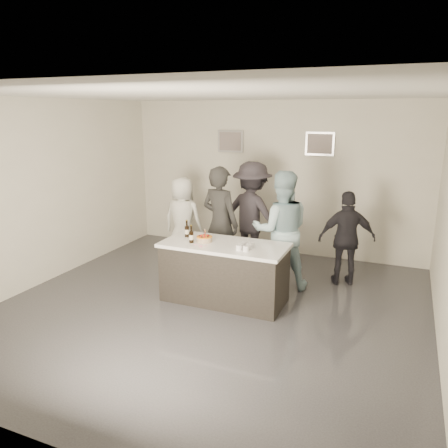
# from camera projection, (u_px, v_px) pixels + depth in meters

# --- Properties ---
(floor) EXTENTS (6.00, 6.00, 0.00)m
(floor) POSITION_uv_depth(u_px,v_px,m) (211.00, 308.00, 6.37)
(floor) COLOR #3D3D42
(floor) RESTS_ON ground
(ceiling) EXTENTS (6.00, 6.00, 0.00)m
(ceiling) POSITION_uv_depth(u_px,v_px,m) (209.00, 94.00, 5.62)
(ceiling) COLOR white
(wall_back) EXTENTS (6.00, 0.04, 3.00)m
(wall_back) POSITION_uv_depth(u_px,v_px,m) (273.00, 178.00, 8.67)
(wall_back) COLOR silver
(wall_back) RESTS_ON ground
(wall_front) EXTENTS (6.00, 0.04, 3.00)m
(wall_front) POSITION_uv_depth(u_px,v_px,m) (45.00, 285.00, 3.32)
(wall_front) COLOR silver
(wall_front) RESTS_ON ground
(wall_left) EXTENTS (0.04, 6.00, 3.00)m
(wall_left) POSITION_uv_depth(u_px,v_px,m) (43.00, 192.00, 7.13)
(wall_left) COLOR silver
(wall_left) RESTS_ON ground
(picture_left) EXTENTS (0.54, 0.04, 0.44)m
(picture_left) POSITION_uv_depth(u_px,v_px,m) (231.00, 141.00, 8.81)
(picture_left) COLOR #B2B2B7
(picture_left) RESTS_ON wall_back
(picture_right) EXTENTS (0.54, 0.04, 0.44)m
(picture_right) POSITION_uv_depth(u_px,v_px,m) (320.00, 144.00, 8.13)
(picture_right) COLOR #B2B2B7
(picture_right) RESTS_ON wall_back
(bar_counter) EXTENTS (1.86, 0.86, 0.90)m
(bar_counter) POSITION_uv_depth(u_px,v_px,m) (224.00, 272.00, 6.53)
(bar_counter) COLOR white
(bar_counter) RESTS_ON ground
(cake) EXTENTS (0.24, 0.24, 0.07)m
(cake) POSITION_uv_depth(u_px,v_px,m) (204.00, 239.00, 6.51)
(cake) COLOR orange
(cake) RESTS_ON bar_counter
(beer_bottle_a) EXTENTS (0.07, 0.07, 0.26)m
(beer_bottle_a) POSITION_uv_depth(u_px,v_px,m) (187.00, 229.00, 6.73)
(beer_bottle_a) COLOR black
(beer_bottle_a) RESTS_ON bar_counter
(beer_bottle_b) EXTENTS (0.07, 0.07, 0.26)m
(beer_bottle_b) POSITION_uv_depth(u_px,v_px,m) (191.00, 234.00, 6.43)
(beer_bottle_b) COLOR black
(beer_bottle_b) RESTS_ON bar_counter
(tumbler_cluster) EXTENTS (0.19, 0.30, 0.08)m
(tumbler_cluster) POSITION_uv_depth(u_px,v_px,m) (245.00, 246.00, 6.17)
(tumbler_cluster) COLOR orange
(tumbler_cluster) RESTS_ON bar_counter
(candles) EXTENTS (0.24, 0.08, 0.01)m
(candles) POSITION_uv_depth(u_px,v_px,m) (199.00, 246.00, 6.31)
(candles) COLOR pink
(candles) RESTS_ON bar_counter
(person_main_black) EXTENTS (0.80, 0.63, 1.93)m
(person_main_black) POSITION_uv_depth(u_px,v_px,m) (220.00, 223.00, 7.31)
(person_main_black) COLOR #242424
(person_main_black) RESTS_ON ground
(person_main_blue) EXTENTS (1.12, 1.01, 1.91)m
(person_main_blue) POSITION_uv_depth(u_px,v_px,m) (281.00, 230.00, 6.93)
(person_main_blue) COLOR #9FC4D0
(person_main_blue) RESTS_ON ground
(person_guest_left) EXTENTS (0.79, 0.52, 1.60)m
(person_guest_left) POSITION_uv_depth(u_px,v_px,m) (183.00, 219.00, 8.27)
(person_guest_left) COLOR white
(person_guest_left) RESTS_ON ground
(person_guest_right) EXTENTS (0.99, 0.66, 1.56)m
(person_guest_right) POSITION_uv_depth(u_px,v_px,m) (347.00, 239.00, 7.09)
(person_guest_right) COLOR black
(person_guest_right) RESTS_ON ground
(person_guest_back) EXTENTS (1.38, 1.01, 1.93)m
(person_guest_back) POSITION_uv_depth(u_px,v_px,m) (252.00, 215.00, 7.94)
(person_guest_back) COLOR #302C34
(person_guest_back) RESTS_ON ground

